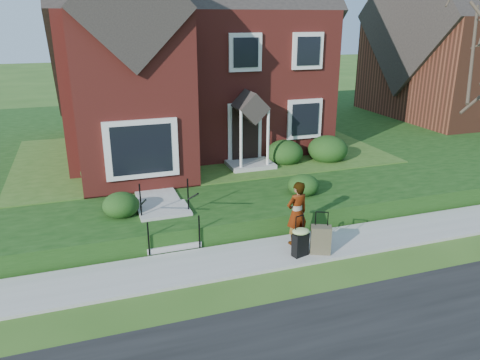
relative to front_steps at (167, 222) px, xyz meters
name	(u,v)px	position (x,y,z in m)	size (l,w,h in m)	color
ground	(278,254)	(2.50, -1.84, -0.47)	(120.00, 120.00, 0.00)	#2D5119
sidewalk	(278,252)	(2.50, -1.84, -0.43)	(60.00, 1.60, 0.08)	#9E9B93
terrace	(265,135)	(6.50, 9.06, -0.17)	(44.00, 20.00, 0.60)	#15360E
walkway	(149,180)	(0.00, 3.16, 0.16)	(1.20, 6.00, 0.06)	#9E9B93
main_house	(182,30)	(2.29, 7.76, 4.79)	(10.40, 10.20, 9.40)	maroon
neighbour_house	(474,27)	(18.50, 9.16, 4.77)	(9.40, 8.00, 9.20)	brown
front_steps	(167,222)	(0.00, 0.00, 0.00)	(1.40, 2.02, 1.50)	#9E9B93
foundation_shrubs	(233,160)	(2.89, 3.06, 0.59)	(9.68, 4.35, 1.05)	black
woman	(297,213)	(3.12, -1.58, 0.47)	(0.63, 0.41, 1.72)	#999999
suitcase_black	(300,240)	(2.93, -2.23, 0.02)	(0.53, 0.47, 1.07)	black
suitcase_olive	(321,240)	(3.47, -2.27, -0.03)	(0.58, 0.47, 1.10)	#4B4532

